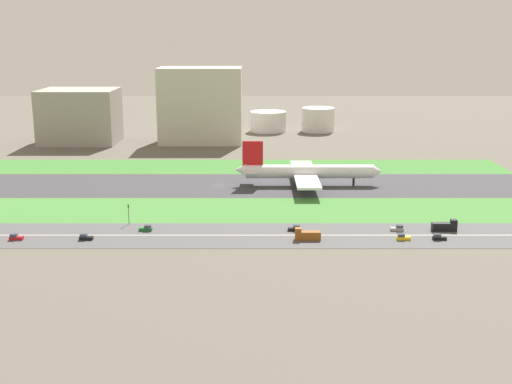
{
  "coord_description": "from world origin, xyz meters",
  "views": [
    {
      "loc": [
        16.4,
        -285.36,
        67.46
      ],
      "look_at": [
        15.98,
        -36.5,
        6.0
      ],
      "focal_mm": 46.54,
      "sensor_mm": 36.0,
      "label": 1
    }
  ],
  "objects_px": {
    "hangar_building": "(202,105)",
    "fuel_tank_west": "(223,119)",
    "car_1": "(296,228)",
    "truck_1": "(446,226)",
    "fuel_tank_centre": "(269,121)",
    "car_5": "(404,237)",
    "fuel_tank_east": "(319,120)",
    "car_3": "(87,237)",
    "terminal_building": "(81,116)",
    "traffic_light": "(130,213)",
    "car_0": "(440,237)",
    "car_2": "(147,228)",
    "truck_0": "(308,235)",
    "airliner": "(307,172)",
    "car_4": "(17,237)",
    "car_6": "(399,228)"
  },
  "relations": [
    {
      "from": "airliner",
      "to": "truck_1",
      "type": "xyz_separation_m",
      "value": [
        42.87,
        -68.0,
        -4.56
      ]
    },
    {
      "from": "airliner",
      "to": "car_2",
      "type": "relative_size",
      "value": 14.77
    },
    {
      "from": "car_5",
      "to": "terminal_building",
      "type": "relative_size",
      "value": 0.1
    },
    {
      "from": "traffic_light",
      "to": "fuel_tank_centre",
      "type": "bearing_deg",
      "value": 76.36
    },
    {
      "from": "truck_0",
      "to": "terminal_building",
      "type": "bearing_deg",
      "value": -57.33
    },
    {
      "from": "airliner",
      "to": "truck_0",
      "type": "relative_size",
      "value": 7.74
    },
    {
      "from": "hangar_building",
      "to": "fuel_tank_west",
      "type": "xyz_separation_m",
      "value": [
        10.24,
        45.0,
        -13.99
      ]
    },
    {
      "from": "airliner",
      "to": "fuel_tank_west",
      "type": "relative_size",
      "value": 2.7
    },
    {
      "from": "car_3",
      "to": "fuel_tank_east",
      "type": "distance_m",
      "value": 256.45
    },
    {
      "from": "car_0",
      "to": "truck_1",
      "type": "bearing_deg",
      "value": -115.27
    },
    {
      "from": "car_6",
      "to": "hangar_building",
      "type": "bearing_deg",
      "value": 114.23
    },
    {
      "from": "car_0",
      "to": "car_2",
      "type": "relative_size",
      "value": 1.0
    },
    {
      "from": "car_1",
      "to": "terminal_building",
      "type": "bearing_deg",
      "value": 123.34
    },
    {
      "from": "fuel_tank_centre",
      "to": "car_5",
      "type": "bearing_deg",
      "value": -80.4
    },
    {
      "from": "car_4",
      "to": "fuel_tank_centre",
      "type": "height_order",
      "value": "fuel_tank_centre"
    },
    {
      "from": "car_3",
      "to": "terminal_building",
      "type": "xyz_separation_m",
      "value": [
        -50.42,
        192.0,
        15.16
      ]
    },
    {
      "from": "truck_0",
      "to": "car_1",
      "type": "relative_size",
      "value": 1.91
    },
    {
      "from": "truck_0",
      "to": "car_0",
      "type": "relative_size",
      "value": 1.91
    },
    {
      "from": "traffic_light",
      "to": "terminal_building",
      "type": "height_order",
      "value": "terminal_building"
    },
    {
      "from": "car_5",
      "to": "car_6",
      "type": "height_order",
      "value": "same"
    },
    {
      "from": "truck_1",
      "to": "fuel_tank_west",
      "type": "xyz_separation_m",
      "value": [
        -87.82,
        227.0,
        6.88
      ]
    },
    {
      "from": "car_3",
      "to": "traffic_light",
      "type": "xyz_separation_m",
      "value": [
        10.92,
        17.99,
        3.37
      ]
    },
    {
      "from": "car_5",
      "to": "car_6",
      "type": "xyz_separation_m",
      "value": [
        0.4,
        10.0,
        0.0
      ]
    },
    {
      "from": "hangar_building",
      "to": "fuel_tank_east",
      "type": "distance_m",
      "value": 88.71
    },
    {
      "from": "car_1",
      "to": "car_3",
      "type": "bearing_deg",
      "value": -171.79
    },
    {
      "from": "hangar_building",
      "to": "car_2",
      "type": "bearing_deg",
      "value": -91.37
    },
    {
      "from": "truck_0",
      "to": "fuel_tank_west",
      "type": "bearing_deg",
      "value": -80.47
    },
    {
      "from": "car_5",
      "to": "truck_0",
      "type": "bearing_deg",
      "value": 0.0
    },
    {
      "from": "car_0",
      "to": "fuel_tank_west",
      "type": "height_order",
      "value": "fuel_tank_west"
    },
    {
      "from": "car_5",
      "to": "hangar_building",
      "type": "height_order",
      "value": "hangar_building"
    },
    {
      "from": "car_5",
      "to": "car_4",
      "type": "distance_m",
      "value": 127.09
    },
    {
      "from": "car_0",
      "to": "traffic_light",
      "type": "xyz_separation_m",
      "value": [
        -105.08,
        17.99,
        3.37
      ]
    },
    {
      "from": "car_5",
      "to": "traffic_light",
      "type": "relative_size",
      "value": 0.61
    },
    {
      "from": "car_6",
      "to": "fuel_tank_east",
      "type": "distance_m",
      "value": 227.21
    },
    {
      "from": "car_3",
      "to": "terminal_building",
      "type": "distance_m",
      "value": 199.09
    },
    {
      "from": "truck_0",
      "to": "car_4",
      "type": "bearing_deg",
      "value": -0.0
    },
    {
      "from": "airliner",
      "to": "terminal_building",
      "type": "distance_m",
      "value": 171.9
    },
    {
      "from": "truck_0",
      "to": "car_0",
      "type": "distance_m",
      "value": 43.29
    },
    {
      "from": "truck_1",
      "to": "fuel_tank_centre",
      "type": "bearing_deg",
      "value": 104.01
    },
    {
      "from": "terminal_building",
      "to": "fuel_tank_west",
      "type": "xyz_separation_m",
      "value": [
        83.33,
        45.0,
        -7.53
      ]
    },
    {
      "from": "traffic_light",
      "to": "car_3",
      "type": "bearing_deg",
      "value": -121.26
    },
    {
      "from": "airliner",
      "to": "car_6",
      "type": "xyz_separation_m",
      "value": [
        26.73,
        -68.0,
        -5.31
      ]
    },
    {
      "from": "car_4",
      "to": "hangar_building",
      "type": "height_order",
      "value": "hangar_building"
    },
    {
      "from": "car_0",
      "to": "terminal_building",
      "type": "height_order",
      "value": "terminal_building"
    },
    {
      "from": "traffic_light",
      "to": "airliner",
      "type": "bearing_deg",
      "value": 41.88
    },
    {
      "from": "car_3",
      "to": "traffic_light",
      "type": "bearing_deg",
      "value": -121.26
    },
    {
      "from": "truck_0",
      "to": "fuel_tank_centre",
      "type": "height_order",
      "value": "fuel_tank_centre"
    },
    {
      "from": "truck_0",
      "to": "car_1",
      "type": "distance_m",
      "value": 10.59
    },
    {
      "from": "car_1",
      "to": "truck_1",
      "type": "bearing_deg",
      "value": -0.0
    },
    {
      "from": "fuel_tank_east",
      "to": "fuel_tank_centre",
      "type": "bearing_deg",
      "value": 180.0
    }
  ]
}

